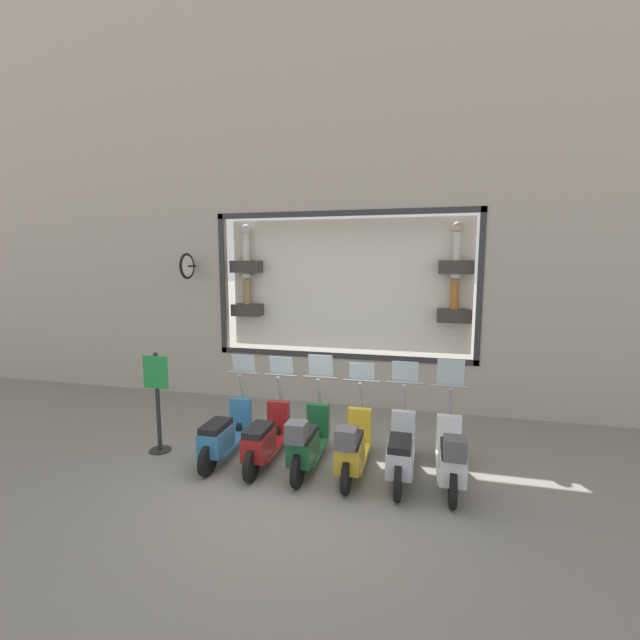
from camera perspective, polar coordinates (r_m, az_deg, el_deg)
ground_plane at (r=6.78m, az=-2.97°, el=-20.32°), size 120.00×120.00×0.00m
building_facade at (r=9.76m, az=3.32°, el=21.29°), size 1.22×36.00×10.73m
scooter_white_0 at (r=6.60m, az=17.09°, el=-16.97°), size 1.80×0.61×1.68m
scooter_silver_1 at (r=6.66m, az=10.71°, el=-16.87°), size 1.80×0.60×1.60m
scooter_yellow_2 at (r=6.65m, az=4.35°, el=-16.50°), size 1.79×0.60×1.54m
scooter_green_3 at (r=6.80m, az=-1.75°, el=-15.84°), size 1.80×0.61×1.64m
scooter_red_4 at (r=7.07m, az=-7.33°, el=-15.35°), size 1.80×0.60×1.57m
scooter_teal_5 at (r=7.34m, az=-12.65°, el=-14.62°), size 1.79×0.60×1.57m
shop_sign_post at (r=7.76m, az=-20.86°, el=-9.78°), size 0.36×0.45×1.70m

